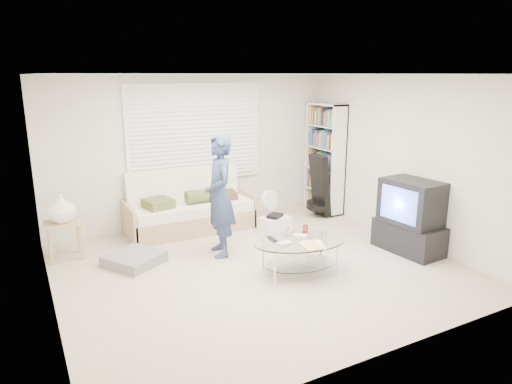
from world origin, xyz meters
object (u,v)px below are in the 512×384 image
tv_unit (410,217)px  futon_sofa (190,211)px  coffee_table (299,247)px  bookshelf (324,159)px

tv_unit → futon_sofa: bearing=135.9°
futon_sofa → coffee_table: bearing=-74.2°
bookshelf → tv_unit: bookshelf is taller
futon_sofa → tv_unit: tv_unit is taller
futon_sofa → bookshelf: size_ratio=1.03×
bookshelf → futon_sofa: bearing=177.0°
futon_sofa → coffee_table: (0.64, -2.27, 0.03)m
coffee_table → tv_unit: bearing=-3.3°
bookshelf → coffee_table: bookshelf is taller
futon_sofa → coffee_table: 2.36m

